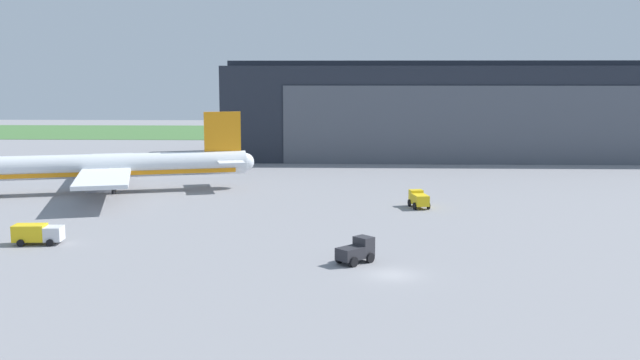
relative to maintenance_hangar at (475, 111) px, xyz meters
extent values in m
plane|color=gray|center=(-23.87, -95.05, -9.87)|extent=(440.00, 440.00, 0.00)
cube|color=#44723A|center=(-23.87, 65.73, -9.83)|extent=(440.00, 56.00, 0.08)
cube|color=#232833|center=(0.00, 0.09, -0.14)|extent=(106.24, 28.12, 19.46)
cube|color=#4C515B|center=(0.00, -14.12, -2.08)|extent=(80.74, 0.30, 15.57)
cube|color=#232833|center=(0.00, 0.09, 10.19)|extent=(106.24, 6.75, 1.20)
cylinder|color=silver|center=(-64.84, -50.98, -5.79)|extent=(43.04, 15.01, 3.61)
sphere|color=silver|center=(-43.79, -45.22, -5.79)|extent=(2.81, 2.81, 2.81)
cube|color=orange|center=(-64.84, -50.98, -6.78)|extent=(39.69, 14.13, 0.63)
cube|color=orange|center=(-47.16, -46.14, -0.92)|extent=(5.58, 1.89, 6.13)
cube|color=silver|center=(-47.04, -43.28, -5.42)|extent=(5.12, 5.91, 0.28)
cube|color=silver|center=(-45.60, -48.54, -5.42)|extent=(5.12, 5.91, 0.28)
cube|color=silver|center=(-66.69, -40.93, -6.24)|extent=(11.60, 19.59, 0.56)
cube|color=silver|center=(-61.30, -60.58, -6.24)|extent=(11.60, 19.59, 0.56)
cylinder|color=gray|center=(-67.07, -42.56, -7.53)|extent=(3.83, 2.82, 1.98)
cylinder|color=gray|center=(-62.46, -59.37, -7.53)|extent=(3.83, 2.82, 1.98)
cylinder|color=black|center=(-63.66, -48.70, -8.73)|extent=(0.56, 0.56, 2.28)
cylinder|color=black|center=(-62.66, -52.35, -8.73)|extent=(0.56, 0.56, 2.28)
cube|color=#2D2D33|center=(-26.27, -90.27, -8.45)|extent=(2.17, 2.17, 1.89)
cube|color=#28282D|center=(-27.60, -91.59, -8.82)|extent=(2.89, 2.90, 1.14)
cylinder|color=black|center=(-25.65, -90.98, -9.39)|extent=(0.86, 0.86, 0.95)
cylinder|color=black|center=(-26.99, -89.65, -9.39)|extent=(0.86, 0.86, 0.95)
cylinder|color=black|center=(-27.24, -92.57, -9.39)|extent=(0.86, 0.86, 0.95)
cylinder|color=black|center=(-28.58, -91.24, -9.39)|extent=(0.86, 0.86, 0.95)
cube|color=silver|center=(-58.72, -84.39, -8.74)|extent=(1.88, 2.10, 1.50)
cube|color=yellow|center=(-61.21, -84.56, -8.63)|extent=(3.38, 2.20, 1.73)
cylinder|color=black|center=(-58.77, -85.47, -9.49)|extent=(0.77, 0.31, 0.75)
cylinder|color=black|center=(-58.92, -83.32, -9.49)|extent=(0.77, 0.31, 0.75)
cylinder|color=black|center=(-61.76, -85.68, -9.49)|extent=(0.77, 0.31, 0.75)
cylinder|color=black|center=(-61.91, -83.53, -9.49)|extent=(0.77, 0.31, 0.75)
cube|color=yellow|center=(-18.41, -60.61, -8.53)|extent=(1.96, 1.67, 1.74)
cube|color=yellow|center=(-18.02, -62.64, -8.70)|extent=(2.23, 3.06, 1.40)
cylinder|color=black|center=(-17.45, -60.57, -9.40)|extent=(0.43, 0.97, 0.93)
cylinder|color=black|center=(-19.32, -60.93, -9.40)|extent=(0.43, 0.97, 0.93)
cylinder|color=black|center=(-16.97, -63.00, -9.40)|extent=(0.43, 0.97, 0.93)
cylinder|color=black|center=(-18.85, -63.37, -9.40)|extent=(0.43, 0.97, 0.93)
camera|label=1|loc=(-28.18, -157.86, 7.81)|focal=40.62mm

